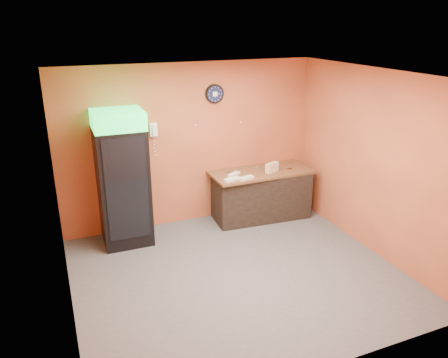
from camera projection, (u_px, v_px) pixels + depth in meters
floor at (237, 274)px, 6.28m from camera, size 4.50×4.50×0.00m
back_wall at (191, 145)px, 7.53m from camera, size 4.50×0.02×2.80m
left_wall at (59, 210)px, 4.99m from camera, size 0.02×4.00×2.80m
right_wall at (373, 163)px, 6.61m from camera, size 0.02×4.00×2.80m
ceiling at (239, 76)px, 5.31m from camera, size 4.50×4.00×0.02m
beverage_cooler at (123, 181)px, 6.85m from camera, size 0.77×0.79×2.17m
prep_counter at (260, 195)px, 7.97m from camera, size 1.76×0.88×0.85m
wall_clock at (215, 94)px, 7.37m from camera, size 0.32×0.06×0.32m
wall_phone at (153, 130)px, 7.13m from camera, size 0.12×0.11×0.22m
butcher_paper at (261, 172)px, 7.81m from camera, size 1.83×0.82×0.04m
sub_roll_stack at (272, 167)px, 7.72m from camera, size 0.28×0.18×0.17m
wrapped_sandwich_left at (232, 179)px, 7.34m from camera, size 0.30×0.19×0.04m
wrapped_sandwich_mid at (246, 178)px, 7.40m from camera, size 0.29×0.16×0.04m
wrapped_sandwich_right at (234, 174)px, 7.58m from camera, size 0.27×0.22×0.04m
kitchen_tool at (258, 167)px, 7.93m from camera, size 0.05×0.05×0.05m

